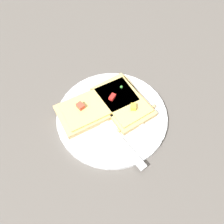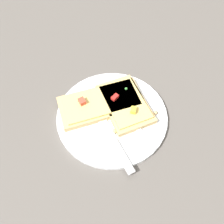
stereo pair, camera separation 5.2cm
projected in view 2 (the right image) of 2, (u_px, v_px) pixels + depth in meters
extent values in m
plane|color=#56514C|center=(112.00, 117.00, 0.54)|extent=(4.00, 4.00, 0.00)
cylinder|color=white|center=(112.00, 116.00, 0.53)|extent=(0.27, 0.27, 0.01)
cube|color=silver|center=(137.00, 127.00, 0.50)|extent=(0.06, 0.13, 0.01)
cube|color=silver|center=(116.00, 100.00, 0.55)|extent=(0.04, 0.06, 0.01)
cube|color=silver|center=(112.00, 87.00, 0.57)|extent=(0.01, 0.03, 0.00)
cube|color=silver|center=(110.00, 88.00, 0.57)|extent=(0.01, 0.03, 0.00)
cube|color=silver|center=(107.00, 90.00, 0.56)|extent=(0.01, 0.03, 0.00)
cube|color=silver|center=(105.00, 91.00, 0.56)|extent=(0.01, 0.03, 0.00)
cube|color=silver|center=(122.00, 156.00, 0.47)|extent=(0.04, 0.09, 0.01)
cube|color=silver|center=(99.00, 117.00, 0.52)|extent=(0.07, 0.14, 0.00)
cube|color=tan|center=(101.00, 103.00, 0.54)|extent=(0.22, 0.13, 0.01)
cube|color=#E0C16B|center=(101.00, 101.00, 0.53)|extent=(0.19, 0.12, 0.01)
cube|color=#D14733|center=(82.00, 101.00, 0.52)|extent=(0.02, 0.02, 0.01)
sphere|color=#388433|center=(126.00, 89.00, 0.54)|extent=(0.01, 0.01, 0.01)
cube|color=tan|center=(125.00, 104.00, 0.54)|extent=(0.13, 0.17, 0.01)
cube|color=#E0C16B|center=(125.00, 101.00, 0.53)|extent=(0.12, 0.15, 0.01)
cube|color=yellow|center=(133.00, 110.00, 0.50)|extent=(0.02, 0.02, 0.01)
cube|color=red|center=(115.00, 97.00, 0.52)|extent=(0.02, 0.02, 0.01)
sphere|color=tan|center=(85.00, 115.00, 0.52)|extent=(0.01, 0.01, 0.01)
sphere|color=tan|center=(95.00, 98.00, 0.55)|extent=(0.01, 0.01, 0.01)
sphere|color=tan|center=(156.00, 113.00, 0.52)|extent=(0.01, 0.01, 0.01)
sphere|color=tan|center=(128.00, 92.00, 0.56)|extent=(0.01, 0.01, 0.01)
sphere|color=tan|center=(116.00, 131.00, 0.50)|extent=(0.01, 0.01, 0.01)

